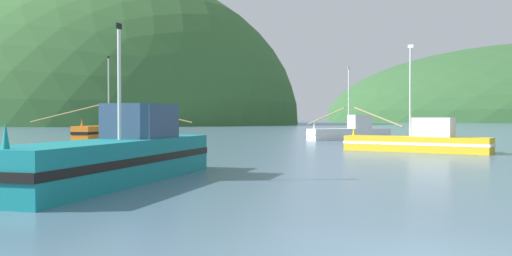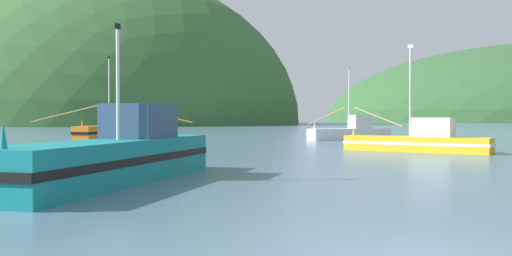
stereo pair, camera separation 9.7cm
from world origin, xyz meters
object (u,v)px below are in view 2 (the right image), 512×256
Objects in this scene: fishing_boat_white at (351,132)px; fishing_boat_teal at (116,156)px; fishing_boat_orange at (109,131)px; fishing_boat_yellow at (419,141)px.

fishing_boat_white is 1.18× the size of fishing_boat_teal.
fishing_boat_white is 23.22m from fishing_boat_orange.
fishing_boat_teal is at bearing 43.10° from fishing_boat_white.
fishing_boat_orange reaches higher than fishing_boat_teal.
fishing_boat_white reaches higher than fishing_boat_teal.
fishing_boat_yellow is 0.52× the size of fishing_boat_orange.
fishing_boat_white is at bearing 102.08° from fishing_boat_orange.
fishing_boat_white is 1.64× the size of fishing_boat_yellow.
fishing_boat_yellow is 22.23m from fishing_boat_teal.
fishing_boat_white reaches higher than fishing_boat_yellow.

